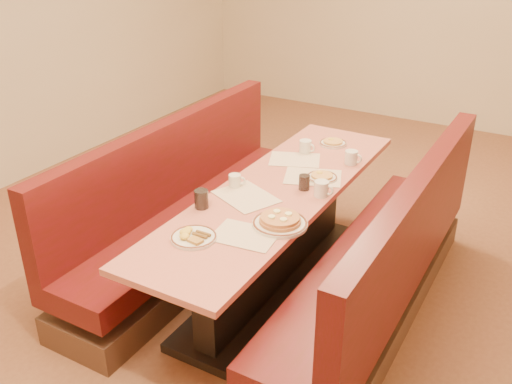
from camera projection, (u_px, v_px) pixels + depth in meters
The scene contains 18 objects.
ground at pixel (276, 285), 4.00m from camera, with size 8.00×8.00×0.00m, color #9E6647.
diner_table at pixel (277, 240), 3.83m from camera, with size 0.70×2.50×0.75m.
booth_left at pixel (188, 215), 4.17m from camera, with size 0.55×2.50×1.05m.
booth_right at pixel (381, 272), 3.51m from camera, with size 0.55×2.50×1.05m.
placemat_near_left at pixel (246, 196), 3.57m from camera, with size 0.38×0.29×0.00m, color beige.
placemat_near_right at pixel (245, 235), 3.14m from camera, with size 0.35×0.26×0.00m, color beige.
placemat_far_left at pixel (295, 159), 4.10m from camera, with size 0.36×0.27×0.00m, color beige.
placemat_far_right at pixel (313, 177), 3.83m from camera, with size 0.38×0.28×0.00m, color beige.
pancake_plate at pixel (280, 222), 3.23m from camera, with size 0.32×0.32×0.07m.
eggs_plate at pixel (193, 237), 3.10m from camera, with size 0.25×0.25×0.05m.
extra_plate_mid at pixel (322, 177), 3.81m from camera, with size 0.21×0.21×0.04m.
extra_plate_far at pixel (333, 143), 4.37m from camera, with size 0.21×0.21×0.04m.
coffee_mug_a at pixel (322, 189), 3.56m from camera, with size 0.13×0.09×0.10m.
coffee_mug_b at pixel (235, 181), 3.68m from camera, with size 0.11×0.08×0.08m.
coffee_mug_c at pixel (352, 157), 4.02m from camera, with size 0.13×0.09×0.10m.
coffee_mug_d at pixel (306, 146), 4.21m from camera, with size 0.13×0.09×0.10m.
soda_tumbler_near at pixel (201, 199), 3.42m from camera, with size 0.08×0.08×0.12m.
soda_tumbler_mid at pixel (304, 182), 3.65m from camera, with size 0.07×0.07×0.10m.
Camera 1 is at (1.52, -2.93, 2.35)m, focal length 40.00 mm.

